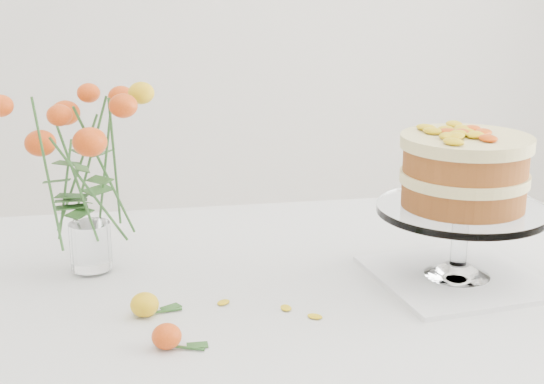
# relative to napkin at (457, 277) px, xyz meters

# --- Properties ---
(table) EXTENTS (1.43, 0.93, 0.76)m
(table) POSITION_rel_napkin_xyz_m (-0.31, 0.07, -0.09)
(table) COLOR tan
(table) RESTS_ON ground
(napkin) EXTENTS (0.32, 0.32, 0.01)m
(napkin) POSITION_rel_napkin_xyz_m (0.00, 0.00, 0.00)
(napkin) COLOR silver
(napkin) RESTS_ON table
(cake_stand) EXTENTS (0.30, 0.30, 0.27)m
(cake_stand) POSITION_rel_napkin_xyz_m (-0.00, 0.00, 0.19)
(cake_stand) COLOR white
(cake_stand) RESTS_ON napkin
(rose_vase) EXTENTS (0.25, 0.25, 0.38)m
(rose_vase) POSITION_rel_napkin_xyz_m (-0.66, 0.16, 0.22)
(rose_vase) COLOR white
(rose_vase) RESTS_ON table
(loose_rose_near) EXTENTS (0.08, 0.05, 0.04)m
(loose_rose_near) POSITION_rel_napkin_xyz_m (-0.56, -0.05, 0.01)
(loose_rose_near) COLOR #E9A314
(loose_rose_near) RESTS_ON table
(loose_rose_far) EXTENTS (0.08, 0.05, 0.04)m
(loose_rose_far) POSITION_rel_napkin_xyz_m (-0.53, -0.17, 0.01)
(loose_rose_far) COLOR #C94009
(loose_rose_far) RESTS_ON table
(stray_petal_a) EXTENTS (0.03, 0.02, 0.00)m
(stray_petal_a) POSITION_rel_napkin_xyz_m (-0.43, -0.03, -0.00)
(stray_petal_a) COLOR yellow
(stray_petal_a) RESTS_ON table
(stray_petal_b) EXTENTS (0.03, 0.02, 0.00)m
(stray_petal_b) POSITION_rel_napkin_xyz_m (-0.33, -0.07, -0.00)
(stray_petal_b) COLOR yellow
(stray_petal_b) RESTS_ON table
(stray_petal_c) EXTENTS (0.03, 0.02, 0.00)m
(stray_petal_c) POSITION_rel_napkin_xyz_m (-0.29, -0.11, -0.00)
(stray_petal_c) COLOR yellow
(stray_petal_c) RESTS_ON table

